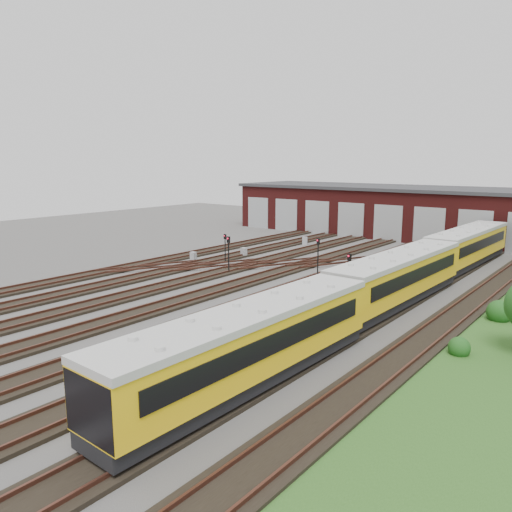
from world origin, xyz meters
The scene contains 15 objects.
ground centered at (0.00, 0.00, 0.00)m, with size 120.00×120.00×0.00m, color #413F3C.
track_network centered at (-0.17, 0.59, 0.11)m, with size 30.40×70.00×0.33m.
maintenance_shed centered at (-0.01, 39.97, 3.20)m, with size 51.00×12.50×6.35m.
metro_train centered at (10.00, 8.56, 1.96)m, with size 3.11×47.44×3.18m.
signal_mast_0 centered at (-5.27, 8.53, 2.11)m, with size 0.28×0.26×3.28m.
signal_mast_1 centered at (-8.70, 11.92, 1.79)m, with size 0.24×0.22×2.78m.
signal_mast_2 centered at (1.33, 12.39, 2.10)m, with size 0.29×0.28×3.28m.
signal_mast_3 centered at (6.68, 7.74, 2.10)m, with size 0.29×0.28×3.29m.
relay_cabinet_0 centered at (-11.76, 10.66, 0.45)m, with size 0.54×0.45×0.90m, color #A1A3A6.
relay_cabinet_1 centered at (-8.43, 25.53, 0.46)m, with size 0.55×0.46×0.91m, color #A1A3A6.
relay_cabinet_2 centered at (-9.27, 15.40, 0.46)m, with size 0.56×0.46×0.93m, color #A1A3A6.
relay_cabinet_3 centered at (5.99, 18.10, 0.43)m, with size 0.52×0.43×0.87m, color #A1A3A6.
relay_cabinet_4 centered at (7.58, 19.63, 0.51)m, with size 0.62×0.51×1.03m, color #A1A3A6.
bush_0 centered at (16.00, 1.98, 0.55)m, with size 1.10×1.10×1.10m, color #1B4D16.
bush_1 centered at (16.23, 9.19, 0.75)m, with size 1.51×1.51×1.51m, color #1B4D16.
Camera 1 is at (22.72, -23.05, 9.66)m, focal length 35.00 mm.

